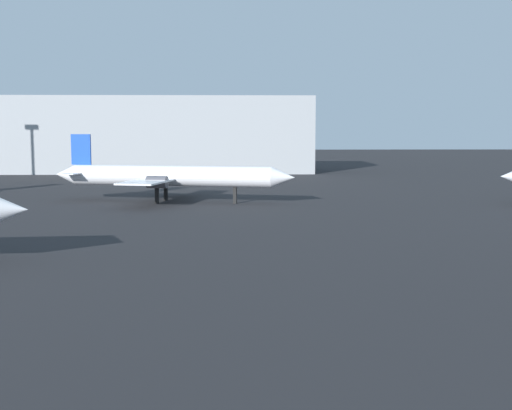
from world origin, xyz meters
TOP-DOWN VIEW (x-y plane):
  - airplane_far_left at (-9.33, 66.87)m, footprint 30.04×18.87m
  - terminal_building at (-17.56, 130.36)m, footprint 64.34×23.98m

SIDE VIEW (x-z plane):
  - airplane_far_left at x=-9.33m, z-range -0.92..7.30m
  - terminal_building at x=-17.56m, z-range 0.00..15.68m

